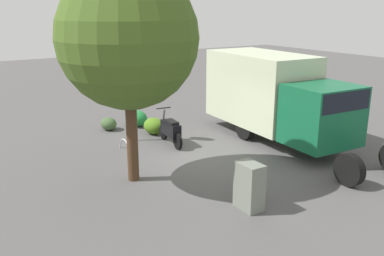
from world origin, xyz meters
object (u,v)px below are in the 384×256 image
(box_truck_near, at_px, (276,95))
(bike_rack_hoop, at_px, (125,151))
(street_tree, at_px, (128,39))
(utility_cabinet, at_px, (249,186))
(motorcycle, at_px, (171,130))
(stop_sign, at_px, (130,82))

(box_truck_near, distance_m, bike_rack_hoop, 5.68)
(street_tree, relative_size, utility_cabinet, 4.97)
(box_truck_near, distance_m, motorcycle, 3.98)
(box_truck_near, bearing_deg, bike_rack_hoop, -104.96)
(stop_sign, relative_size, street_tree, 0.56)
(stop_sign, distance_m, bike_rack_hoop, 2.43)
(box_truck_near, xyz_separation_m, street_tree, (-0.67, 5.93, 2.22))
(stop_sign, height_order, bike_rack_hoop, stop_sign)
(stop_sign, bearing_deg, motorcycle, -138.89)
(motorcycle, distance_m, bike_rack_hoop, 1.76)
(box_truck_near, bearing_deg, stop_sign, -117.12)
(box_truck_near, relative_size, motorcycle, 4.30)
(stop_sign, bearing_deg, box_truck_near, -120.23)
(street_tree, bearing_deg, motorcycle, -48.12)
(utility_cabinet, height_order, bike_rack_hoop, utility_cabinet)
(street_tree, bearing_deg, bike_rack_hoop, -17.75)
(street_tree, height_order, bike_rack_hoop, street_tree)
(motorcycle, relative_size, utility_cabinet, 1.57)
(motorcycle, bearing_deg, stop_sign, 46.83)
(motorcycle, distance_m, stop_sign, 2.19)
(box_truck_near, height_order, motorcycle, box_truck_near)
(stop_sign, xyz_separation_m, street_tree, (-3.28, 1.46, 1.74))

